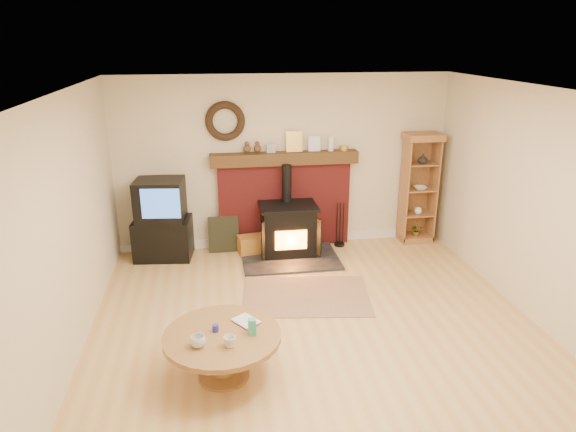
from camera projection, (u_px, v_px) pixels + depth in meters
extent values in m
plane|color=tan|center=(320.00, 337.00, 5.58)|extent=(5.50, 5.50, 0.00)
cube|color=beige|center=(284.00, 163.00, 7.72)|extent=(5.00, 0.02, 2.60)
cube|color=beige|center=(438.00, 413.00, 2.59)|extent=(5.00, 0.02, 2.60)
cube|color=beige|center=(61.00, 239.00, 4.80)|extent=(0.02, 5.50, 2.60)
cube|color=beige|center=(550.00, 213.00, 5.51)|extent=(0.02, 5.50, 2.60)
cube|color=white|center=(325.00, 93.00, 4.72)|extent=(5.00, 5.50, 0.02)
cube|color=white|center=(284.00, 239.00, 8.11)|extent=(5.00, 0.04, 0.12)
torus|color=black|center=(225.00, 121.00, 7.33)|extent=(0.57, 0.11, 0.57)
cube|color=maroon|center=(284.00, 205.00, 7.86)|extent=(2.00, 0.15, 1.30)
cube|color=#3D2813|center=(285.00, 158.00, 7.59)|extent=(2.20, 0.22, 0.18)
cube|color=#999999|center=(271.00, 148.00, 7.51)|extent=(0.13, 0.05, 0.14)
cube|color=gold|center=(294.00, 142.00, 7.55)|extent=(0.24, 0.06, 0.30)
cube|color=white|center=(314.00, 144.00, 7.61)|extent=(0.18, 0.05, 0.22)
cylinder|color=white|center=(331.00, 143.00, 7.63)|extent=(0.08, 0.08, 0.22)
cylinder|color=gold|center=(344.00, 148.00, 7.68)|extent=(0.14, 0.14, 0.07)
cube|color=black|center=(290.00, 258.00, 7.54)|extent=(1.40, 1.00, 0.03)
cube|color=black|center=(288.00, 230.00, 7.60)|extent=(0.76, 0.54, 0.71)
cube|color=black|center=(288.00, 206.00, 7.48)|extent=(0.84, 0.60, 0.04)
cylinder|color=black|center=(287.00, 184.00, 7.52)|extent=(0.14, 0.14, 0.56)
cube|color=orange|center=(291.00, 240.00, 7.36)|extent=(0.46, 0.02, 0.28)
cube|color=black|center=(267.00, 239.00, 7.35)|extent=(0.18, 0.24, 0.56)
cube|color=black|center=(314.00, 236.00, 7.45)|extent=(0.18, 0.24, 0.56)
cube|color=brown|center=(306.00, 296.00, 6.47)|extent=(1.71, 1.29, 0.01)
cube|color=black|center=(163.00, 238.00, 7.53)|extent=(0.87, 0.65, 0.59)
cube|color=black|center=(160.00, 200.00, 7.33)|extent=(0.73, 0.63, 0.59)
cube|color=#305CB3|center=(161.00, 204.00, 7.06)|extent=(0.53, 0.08, 0.43)
cube|color=brown|center=(414.00, 237.00, 8.22)|extent=(0.50, 0.36, 0.10)
cube|color=brown|center=(414.00, 187.00, 8.12)|extent=(0.50, 0.02, 1.58)
cube|color=brown|center=(404.00, 191.00, 7.93)|extent=(0.02, 0.36, 1.58)
cube|color=brown|center=(433.00, 190.00, 7.99)|extent=(0.02, 0.36, 1.58)
cube|color=brown|center=(423.00, 137.00, 7.68)|extent=(0.56, 0.40, 0.10)
cube|color=brown|center=(416.00, 214.00, 8.09)|extent=(0.46, 0.32, 0.02)
cube|color=brown|center=(419.00, 189.00, 7.96)|extent=(0.46, 0.32, 0.02)
cube|color=brown|center=(421.00, 164.00, 7.82)|extent=(0.46, 0.32, 0.02)
imported|color=white|center=(423.00, 159.00, 7.75)|extent=(0.15, 0.15, 0.15)
imported|color=white|center=(420.00, 188.00, 7.90)|extent=(0.19, 0.19, 0.05)
sphere|color=white|center=(418.00, 211.00, 8.02)|extent=(0.12, 0.12, 0.12)
imported|color=#3EA27B|center=(416.00, 230.00, 8.13)|extent=(0.17, 0.15, 0.19)
cube|color=#BEC014|center=(253.00, 245.00, 7.70)|extent=(0.48, 0.35, 0.28)
cube|color=black|center=(224.00, 234.00, 7.74)|extent=(0.46, 0.12, 0.55)
cylinder|color=black|center=(339.00, 244.00, 8.03)|extent=(0.16, 0.16, 0.04)
cylinder|color=black|center=(337.00, 225.00, 7.91)|extent=(0.02, 0.02, 0.70)
cylinder|color=black|center=(340.00, 225.00, 7.92)|extent=(0.02, 0.02, 0.70)
cylinder|color=black|center=(343.00, 224.00, 7.93)|extent=(0.02, 0.02, 0.70)
cylinder|color=brown|center=(224.00, 375.00, 4.94)|extent=(0.49, 0.49, 0.03)
cylinder|color=brown|center=(223.00, 357.00, 4.87)|extent=(0.18, 0.18, 0.40)
cylinder|color=brown|center=(222.00, 336.00, 4.80)|extent=(1.11, 1.11, 0.05)
imported|color=white|center=(198.00, 341.00, 4.58)|extent=(0.14, 0.14, 0.11)
imported|color=white|center=(230.00, 342.00, 4.57)|extent=(0.11, 0.11, 0.10)
imported|color=#4C331E|center=(239.00, 325.00, 4.92)|extent=(0.18, 0.25, 0.02)
cylinder|color=#262794|center=(215.00, 328.00, 4.82)|extent=(0.06, 0.06, 0.07)
cube|color=#3EA27B|center=(252.00, 327.00, 4.76)|extent=(0.07, 0.07, 0.16)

